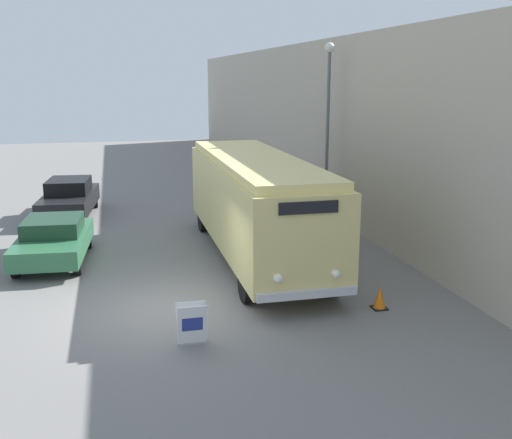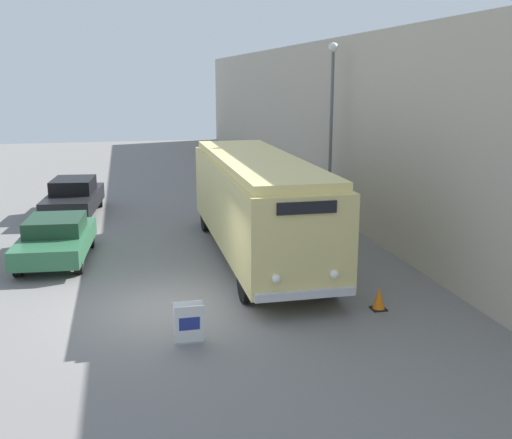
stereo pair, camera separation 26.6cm
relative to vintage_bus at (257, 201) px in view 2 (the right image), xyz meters
name	(u,v)px [view 2 (the right image)]	position (x,y,z in m)	size (l,w,h in m)	color
ground_plane	(169,308)	(-3.06, -3.70, -1.81)	(80.00, 80.00, 0.00)	slate
building_wall_right	(329,127)	(4.46, 6.30, 1.70)	(0.30, 60.00, 7.01)	#B2A893
vintage_bus	(257,201)	(0.00, 0.00, 0.00)	(2.54, 10.29, 3.17)	black
sign_board	(189,324)	(-2.76, -5.73, -1.38)	(0.63, 0.33, 0.88)	gray
streetlamp	(332,109)	(3.69, 3.86, 2.54)	(0.36, 0.36, 6.75)	#595E60
parked_car_near	(56,239)	(-6.10, 1.01, -1.11)	(2.25, 4.30, 1.35)	black
parked_car_mid	(74,197)	(-6.02, 7.29, -1.05)	(2.31, 4.74, 1.51)	black
traffic_cone	(379,298)	(1.95, -4.87, -1.52)	(0.36, 0.36, 0.58)	black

